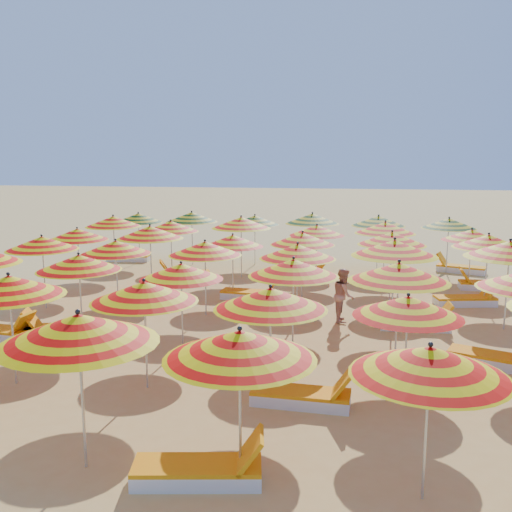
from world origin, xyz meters
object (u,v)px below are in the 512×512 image
object	(u,v)px
umbrella_34	(385,228)
lounger_9	(466,300)
umbrella_7	(9,286)
lounger_6	(494,359)
lounger_7	(417,323)
umbrella_24	(77,234)
lounger_10	(184,275)
umbrella_27	(303,239)
umbrella_9	(271,299)
umbrella_35	(472,235)
lounger_12	(485,285)
umbrella_2	(79,329)
umbrella_18	(42,243)
umbrella_26	(233,241)
umbrella_41	(449,223)
umbrella_8	(144,292)
umbrella_39	(312,219)
umbrella_3	(240,345)
umbrella_23	(510,249)
lounger_1	(201,471)
umbrella_36	(138,218)
umbrella_40	(378,221)
umbrella_4	(430,361)
umbrella_13	(79,263)
lounger_11	(302,275)
umbrella_21	(298,252)
lounger_8	(251,294)
umbrella_30	(113,221)
lounger_4	(1,332)
umbrella_19	(116,247)
umbrella_28	(392,239)
lounger_14	(460,268)
lounger_5	(61,330)
umbrella_38	(255,220)
umbrella_32	(241,223)
umbrella_15	(294,268)
umbrella_33	(317,230)
umbrella_37	(192,217)
umbrella_29	(488,241)
umbrella_31	(171,226)
lounger_3	(303,396)

from	to	relation	value
umbrella_34	lounger_9	distance (m)	3.81
umbrella_7	lounger_6	distance (m)	9.63
lounger_7	umbrella_24	bearing A→B (deg)	163.68
lounger_10	umbrella_27	bearing A→B (deg)	135.99
umbrella_9	umbrella_35	bearing A→B (deg)	62.13
umbrella_24	lounger_12	size ratio (longest dim) A/B	1.17
umbrella_9	umbrella_35	distance (m)	10.86
umbrella_2	umbrella_18	size ratio (longest dim) A/B	1.06
umbrella_26	umbrella_41	xyz separation A→B (m)	(6.96, 4.88, 0.10)
umbrella_8	umbrella_39	xyz separation A→B (m)	(2.13, 11.86, 0.08)
umbrella_3	umbrella_23	distance (m)	9.20
umbrella_39	lounger_1	size ratio (longest dim) A/B	1.38
umbrella_36	umbrella_40	world-z (taller)	umbrella_40
umbrella_23	lounger_7	size ratio (longest dim) A/B	1.33
lounger_9	umbrella_4	bearing A→B (deg)	-114.63
umbrella_13	lounger_11	bearing A→B (deg)	58.93
umbrella_8	umbrella_2	bearing A→B (deg)	-87.08
umbrella_21	lounger_8	size ratio (longest dim) A/B	1.20
umbrella_30	umbrella_39	world-z (taller)	umbrella_39
lounger_4	umbrella_19	bearing A→B (deg)	64.56
umbrella_30	umbrella_24	bearing A→B (deg)	-89.45
umbrella_23	umbrella_30	world-z (taller)	umbrella_23
umbrella_7	umbrella_28	bearing A→B (deg)	46.15
umbrella_9	lounger_14	size ratio (longest dim) A/B	1.19
lounger_5	lounger_4	bearing A→B (deg)	-0.09
umbrella_38	lounger_8	bearing A→B (deg)	-81.13
umbrella_32	umbrella_28	bearing A→B (deg)	-26.54
umbrella_9	umbrella_38	world-z (taller)	umbrella_9
umbrella_15	lounger_8	world-z (taller)	umbrella_15
lounger_5	lounger_1	bearing A→B (deg)	114.74
umbrella_8	umbrella_33	xyz separation A→B (m)	(2.46, 9.72, -0.08)
umbrella_8	lounger_8	distance (m)	7.05
umbrella_33	umbrella_3	bearing A→B (deg)	-90.67
umbrella_30	umbrella_41	size ratio (longest dim) A/B	0.87
umbrella_3	umbrella_37	world-z (taller)	umbrella_37
umbrella_4	lounger_6	world-z (taller)	umbrella_4
umbrella_29	umbrella_32	size ratio (longest dim) A/B	0.77
umbrella_31	lounger_8	distance (m)	4.54
umbrella_30	lounger_12	distance (m)	12.99
umbrella_7	umbrella_40	distance (m)	14.10
umbrella_35	umbrella_40	bearing A→B (deg)	138.72
lounger_4	lounger_10	world-z (taller)	same
umbrella_35	umbrella_18	bearing A→B (deg)	-159.43
umbrella_24	lounger_14	size ratio (longest dim) A/B	1.12
umbrella_4	lounger_7	size ratio (longest dim) A/B	1.25
umbrella_41	lounger_5	distance (m)	13.93
lounger_12	lounger_3	bearing A→B (deg)	61.49
umbrella_27	umbrella_3	bearing A→B (deg)	-89.32
lounger_9	umbrella_29	bearing A→B (deg)	-1.80
lounger_4	umbrella_31	bearing A→B (deg)	82.39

